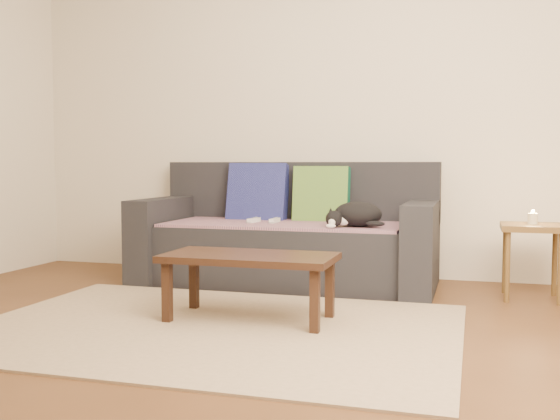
{
  "coord_description": "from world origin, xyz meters",
  "views": [
    {
      "loc": [
        1.29,
        -2.95,
        0.85
      ],
      "look_at": [
        0.05,
        1.2,
        0.55
      ],
      "focal_mm": 42.0,
      "sensor_mm": 36.0,
      "label": 1
    }
  ],
  "objects_px": {
    "wii_remote_a": "(254,220)",
    "side_table": "(532,237)",
    "cat": "(356,215)",
    "wii_remote_b": "(275,220)",
    "coffee_table": "(250,263)",
    "sofa": "(288,240)"
  },
  "relations": [
    {
      "from": "cat",
      "to": "side_table",
      "type": "relative_size",
      "value": 0.81
    },
    {
      "from": "wii_remote_b",
      "to": "coffee_table",
      "type": "xyz_separation_m",
      "value": [
        0.2,
        -1.11,
        -0.13
      ]
    },
    {
      "from": "side_table",
      "to": "cat",
      "type": "bearing_deg",
      "value": -173.57
    },
    {
      "from": "wii_remote_a",
      "to": "sofa",
      "type": "bearing_deg",
      "value": -53.09
    },
    {
      "from": "wii_remote_a",
      "to": "wii_remote_b",
      "type": "relative_size",
      "value": 1.0
    },
    {
      "from": "wii_remote_b",
      "to": "side_table",
      "type": "xyz_separation_m",
      "value": [
        1.71,
        -0.03,
        -0.06
      ]
    },
    {
      "from": "wii_remote_a",
      "to": "side_table",
      "type": "relative_size",
      "value": 0.32
    },
    {
      "from": "wii_remote_a",
      "to": "coffee_table",
      "type": "height_order",
      "value": "wii_remote_a"
    },
    {
      "from": "cat",
      "to": "wii_remote_a",
      "type": "height_order",
      "value": "cat"
    },
    {
      "from": "side_table",
      "to": "sofa",
      "type": "bearing_deg",
      "value": 175.41
    },
    {
      "from": "wii_remote_b",
      "to": "side_table",
      "type": "relative_size",
      "value": 0.32
    },
    {
      "from": "cat",
      "to": "side_table",
      "type": "distance_m",
      "value": 1.12
    },
    {
      "from": "coffee_table",
      "to": "sofa",
      "type": "bearing_deg",
      "value": 96.0
    },
    {
      "from": "sofa",
      "to": "side_table",
      "type": "bearing_deg",
      "value": -4.59
    },
    {
      "from": "side_table",
      "to": "wii_remote_a",
      "type": "bearing_deg",
      "value": 179.7
    },
    {
      "from": "cat",
      "to": "wii_remote_b",
      "type": "relative_size",
      "value": 2.56
    },
    {
      "from": "cat",
      "to": "coffee_table",
      "type": "relative_size",
      "value": 0.42
    },
    {
      "from": "wii_remote_a",
      "to": "side_table",
      "type": "xyz_separation_m",
      "value": [
        1.86,
        -0.01,
        -0.06
      ]
    },
    {
      "from": "sofa",
      "to": "wii_remote_a",
      "type": "relative_size",
      "value": 14.0
    },
    {
      "from": "wii_remote_a",
      "to": "wii_remote_b",
      "type": "xyz_separation_m",
      "value": [
        0.15,
        0.02,
        0.0
      ]
    },
    {
      "from": "sofa",
      "to": "cat",
      "type": "xyz_separation_m",
      "value": [
        0.54,
        -0.26,
        0.21
      ]
    },
    {
      "from": "wii_remote_a",
      "to": "coffee_table",
      "type": "relative_size",
      "value": 0.16
    }
  ]
}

